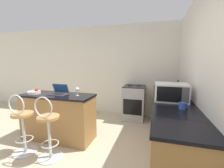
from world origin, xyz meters
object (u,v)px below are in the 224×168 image
at_px(mug_blue, 183,106).
at_px(microwave, 171,92).
at_px(stove_range, 134,102).
at_px(pepper_mill, 178,86).
at_px(bar_stool_near, 22,126).
at_px(bar_stool_far, 48,129).
at_px(wine_glass_tall, 77,90).
at_px(toaster, 169,89).
at_px(laptop, 59,92).
at_px(fruit_bowl, 34,92).

bearing_deg(mug_blue, microwave, 105.66).
relative_size(stove_range, pepper_mill, 3.74).
bearing_deg(mug_blue, bar_stool_near, -173.27).
height_order(bar_stool_far, wine_glass_tall, wine_glass_tall).
bearing_deg(bar_stool_near, toaster, 30.60).
xyz_separation_m(stove_range, wine_glass_tall, (-0.87, -1.49, 0.57)).
xyz_separation_m(microwave, toaster, (0.02, 0.70, -0.06)).
bearing_deg(stove_range, wine_glass_tall, -120.46).
relative_size(bar_stool_far, wine_glass_tall, 6.49).
distance_m(laptop, toaster, 2.24).
bearing_deg(pepper_mill, fruit_bowl, -158.03).
bearing_deg(fruit_bowl, stove_range, 41.53).
relative_size(bar_stool_near, pepper_mill, 4.21).
bearing_deg(laptop, pepper_mill, 23.70).
relative_size(laptop, stove_range, 0.37).
bearing_deg(wine_glass_tall, bar_stool_near, -137.89).
bearing_deg(wine_glass_tall, laptop, 177.34).
relative_size(bar_stool_near, microwave, 2.04).
bearing_deg(fruit_bowl, mug_blue, -5.11).
bearing_deg(laptop, bar_stool_near, -112.76).
height_order(laptop, wine_glass_tall, laptop).
xyz_separation_m(toaster, fruit_bowl, (-2.59, -0.87, -0.05)).
bearing_deg(wine_glass_tall, stove_range, 59.54).
bearing_deg(toaster, bar_stool_far, -142.94).
relative_size(laptop, pepper_mill, 1.39).
height_order(stove_range, pepper_mill, pepper_mill).
bearing_deg(bar_stool_far, fruit_bowl, 144.01).
distance_m(bar_stool_far, stove_range, 2.36).
bearing_deg(fruit_bowl, wine_glass_tall, 5.97).
relative_size(microwave, stove_range, 0.55).
bearing_deg(mug_blue, stove_range, 116.34).
bearing_deg(bar_stool_far, wine_glass_tall, 74.09).
xyz_separation_m(stove_range, fruit_bowl, (-1.78, -1.58, 0.49)).
xyz_separation_m(bar_stool_near, bar_stool_far, (0.52, 0.00, 0.00)).
relative_size(bar_stool_near, bar_stool_far, 1.00).
height_order(bar_stool_near, toaster, toaster).
relative_size(bar_stool_near, wine_glass_tall, 6.49).
bearing_deg(stove_range, pepper_mill, -24.15).
bearing_deg(bar_stool_near, mug_blue, 6.73).
height_order(toaster, wine_glass_tall, toaster).
xyz_separation_m(bar_stool_near, wine_glass_tall, (0.69, 0.63, 0.54)).
relative_size(bar_stool_far, mug_blue, 9.84).
xyz_separation_m(bar_stool_far, stove_range, (1.05, 2.11, -0.03)).
xyz_separation_m(bar_stool_near, pepper_mill, (2.58, 1.66, 0.54)).
bearing_deg(bar_stool_near, stove_range, 53.43).
distance_m(bar_stool_far, wine_glass_tall, 0.84).
bearing_deg(bar_stool_near, wine_glass_tall, 42.11).
bearing_deg(microwave, fruit_bowl, -176.18).
relative_size(bar_stool_far, stove_range, 1.13).
distance_m(fruit_bowl, pepper_mill, 3.02).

